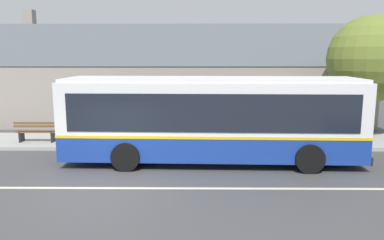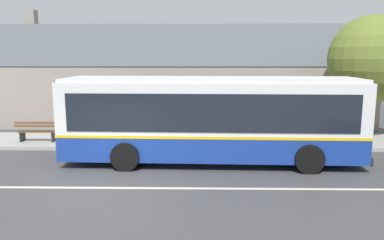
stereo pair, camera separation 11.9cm
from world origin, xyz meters
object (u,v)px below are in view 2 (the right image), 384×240
Objects in this scene: transit_bus at (211,117)px; street_tree_primary at (376,61)px; bench_by_building at (37,132)px; bus_stop_sign at (350,111)px.

street_tree_primary is at bearing 27.19° from transit_bus.
transit_bus is 8.17m from bench_by_building.
street_tree_primary is 3.29m from bus_stop_sign.
transit_bus reaches higher than bus_stop_sign.
bench_by_building is 13.65m from bus_stop_sign.
transit_bus is 4.55× the size of bus_stop_sign.
transit_bus is 6.28m from bus_stop_sign.
street_tree_primary is (15.37, 1.37, 3.13)m from bench_by_building.
bench_by_building is 15.74m from street_tree_primary.
bus_stop_sign is (5.92, 2.09, -0.06)m from transit_bus.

